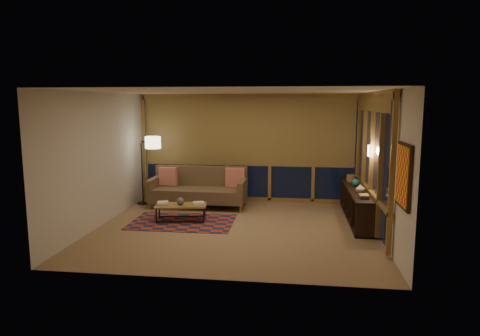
# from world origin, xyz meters

# --- Properties ---
(floor) EXTENTS (5.50, 5.00, 0.01)m
(floor) POSITION_xyz_m (0.00, 0.00, 0.00)
(floor) COLOR #A18061
(floor) RESTS_ON ground
(ceiling) EXTENTS (5.50, 5.00, 0.01)m
(ceiling) POSITION_xyz_m (0.00, 0.00, 2.70)
(ceiling) COLOR beige
(ceiling) RESTS_ON walls
(walls) EXTENTS (5.51, 5.01, 2.70)m
(walls) POSITION_xyz_m (0.00, 0.00, 1.35)
(walls) COLOR beige
(walls) RESTS_ON floor
(window_wall_back) EXTENTS (5.30, 0.16, 2.60)m
(window_wall_back) POSITION_xyz_m (0.00, 2.43, 1.35)
(window_wall_back) COLOR olive
(window_wall_back) RESTS_ON walls
(window_wall_right) EXTENTS (0.16, 3.70, 2.60)m
(window_wall_right) POSITION_xyz_m (2.68, 0.60, 1.35)
(window_wall_right) COLOR olive
(window_wall_right) RESTS_ON walls
(wall_art) EXTENTS (0.06, 0.74, 0.94)m
(wall_art) POSITION_xyz_m (2.71, -1.85, 1.45)
(wall_art) COLOR red
(wall_art) RESTS_ON walls
(wall_sconce) EXTENTS (0.12, 0.18, 0.22)m
(wall_sconce) POSITION_xyz_m (2.62, 0.45, 1.55)
(wall_sconce) COLOR white
(wall_sconce) RESTS_ON walls
(sofa) EXTENTS (2.29, 0.97, 0.93)m
(sofa) POSITION_xyz_m (-1.13, 1.65, 0.47)
(sofa) COLOR brown
(sofa) RESTS_ON floor
(pillow_left) EXTENTS (0.45, 0.19, 0.44)m
(pillow_left) POSITION_xyz_m (-1.91, 1.81, 0.69)
(pillow_left) COLOR red
(pillow_left) RESTS_ON sofa
(pillow_right) EXTENTS (0.46, 0.16, 0.46)m
(pillow_right) POSITION_xyz_m (-0.26, 1.88, 0.70)
(pillow_right) COLOR red
(pillow_right) RESTS_ON sofa
(area_rug) EXTENTS (2.14, 1.44, 0.01)m
(area_rug) POSITION_xyz_m (-1.16, 0.31, 0.01)
(area_rug) COLOR #A03622
(area_rug) RESTS_ON floor
(coffee_table) EXTENTS (1.14, 0.66, 0.36)m
(coffee_table) POSITION_xyz_m (-1.21, 0.40, 0.18)
(coffee_table) COLOR olive
(coffee_table) RESTS_ON floor
(book_stack_a) EXTENTS (0.31, 0.28, 0.07)m
(book_stack_a) POSITION_xyz_m (-1.58, 0.34, 0.39)
(book_stack_a) COLOR white
(book_stack_a) RESTS_ON coffee_table
(book_stack_b) EXTENTS (0.31, 0.27, 0.05)m
(book_stack_b) POSITION_xyz_m (-0.85, 0.49, 0.38)
(book_stack_b) COLOR white
(book_stack_b) RESTS_ON coffee_table
(ceramic_pot) EXTENTS (0.21, 0.21, 0.16)m
(ceramic_pot) POSITION_xyz_m (-1.22, 0.38, 0.44)
(ceramic_pot) COLOR black
(ceramic_pot) RESTS_ON coffee_table
(floor_lamp) EXTENTS (0.67, 0.58, 1.70)m
(floor_lamp) POSITION_xyz_m (-2.56, 1.81, 0.85)
(floor_lamp) COLOR black
(floor_lamp) RESTS_ON floor
(bookshelf) EXTENTS (0.40, 2.69, 0.67)m
(bookshelf) POSITION_xyz_m (2.49, 1.00, 0.34)
(bookshelf) COLOR black
(bookshelf) RESTS_ON floor
(basket) EXTENTS (0.24, 0.24, 0.16)m
(basket) POSITION_xyz_m (2.47, 1.86, 0.75)
(basket) COLOR brown
(basket) RESTS_ON bookshelf
(teal_bowl) EXTENTS (0.18, 0.18, 0.17)m
(teal_bowl) POSITION_xyz_m (2.49, 1.29, 0.76)
(teal_bowl) COLOR #1B6E6C
(teal_bowl) RESTS_ON bookshelf
(vase) EXTENTS (0.22, 0.22, 0.19)m
(vase) POSITION_xyz_m (2.49, 0.59, 0.77)
(vase) COLOR #B6A78D
(vase) RESTS_ON bookshelf
(shelf_book_stack) EXTENTS (0.21, 0.28, 0.08)m
(shelf_book_stack) POSITION_xyz_m (2.49, 0.09, 0.71)
(shelf_book_stack) COLOR white
(shelf_book_stack) RESTS_ON bookshelf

